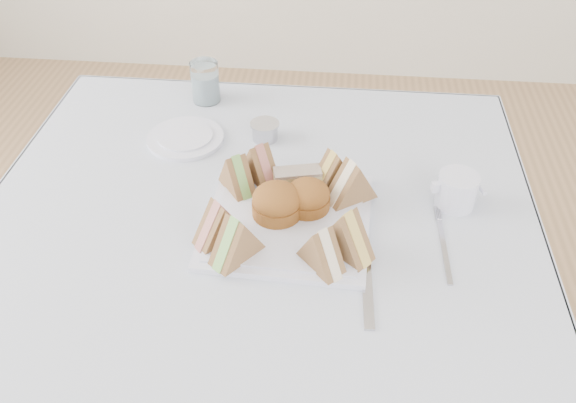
# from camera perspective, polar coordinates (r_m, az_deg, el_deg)

# --- Properties ---
(table) EXTENTS (0.90, 0.90, 0.74)m
(table) POSITION_cam_1_polar(r_m,az_deg,el_deg) (1.37, -2.58, -14.09)
(table) COLOR brown
(table) RESTS_ON floor
(tablecloth) EXTENTS (1.02, 1.02, 0.01)m
(tablecloth) POSITION_cam_1_polar(r_m,az_deg,el_deg) (1.09, -3.15, -2.45)
(tablecloth) COLOR silver
(tablecloth) RESTS_ON table
(serving_plate) EXTENTS (0.30, 0.30, 0.01)m
(serving_plate) POSITION_cam_1_polar(r_m,az_deg,el_deg) (1.09, 0.00, -1.78)
(serving_plate) COLOR silver
(serving_plate) RESTS_ON tablecloth
(sandwich_fl_a) EXTENTS (0.10, 0.09, 0.08)m
(sandwich_fl_a) POSITION_cam_1_polar(r_m,az_deg,el_deg) (1.02, -6.44, -1.81)
(sandwich_fl_a) COLOR brown
(sandwich_fl_a) RESTS_ON serving_plate
(sandwich_fl_b) EXTENTS (0.09, 0.10, 0.08)m
(sandwich_fl_b) POSITION_cam_1_polar(r_m,az_deg,el_deg) (0.99, -4.87, -3.37)
(sandwich_fl_b) COLOR brown
(sandwich_fl_b) RESTS_ON serving_plate
(sandwich_fr_a) EXTENTS (0.10, 0.10, 0.09)m
(sandwich_fr_a) POSITION_cam_1_polar(r_m,az_deg,el_deg) (1.00, 5.47, -2.86)
(sandwich_fr_a) COLOR brown
(sandwich_fr_a) RESTS_ON serving_plate
(sandwich_fr_b) EXTENTS (0.09, 0.09, 0.08)m
(sandwich_fr_b) POSITION_cam_1_polar(r_m,az_deg,el_deg) (0.97, 3.17, -4.30)
(sandwich_fr_b) COLOR brown
(sandwich_fr_b) RESTS_ON serving_plate
(sandwich_bl_a) EXTENTS (0.08, 0.09, 0.08)m
(sandwich_bl_a) POSITION_cam_1_polar(r_m,az_deg,el_deg) (1.13, -4.83, 2.73)
(sandwich_bl_a) COLOR brown
(sandwich_bl_a) RESTS_ON serving_plate
(sandwich_bl_b) EXTENTS (0.09, 0.09, 0.08)m
(sandwich_bl_b) POSITION_cam_1_polar(r_m,az_deg,el_deg) (1.15, -2.68, 3.72)
(sandwich_bl_b) COLOR brown
(sandwich_bl_b) RESTS_ON serving_plate
(sandwich_br_a) EXTENTS (0.10, 0.09, 0.08)m
(sandwich_br_a) POSITION_cam_1_polar(r_m,az_deg,el_deg) (1.10, 5.97, 1.96)
(sandwich_br_a) COLOR brown
(sandwich_br_a) RESTS_ON serving_plate
(sandwich_br_b) EXTENTS (0.09, 0.08, 0.08)m
(sandwich_br_b) POSITION_cam_1_polar(r_m,az_deg,el_deg) (1.14, 4.23, 3.08)
(sandwich_br_b) COLOR brown
(sandwich_br_b) RESTS_ON serving_plate
(scone_left) EXTENTS (0.10, 0.10, 0.06)m
(scone_left) POSITION_cam_1_polar(r_m,az_deg,el_deg) (1.07, -1.05, -0.05)
(scone_left) COLOR brown
(scone_left) RESTS_ON serving_plate
(scone_right) EXTENTS (0.10, 0.10, 0.05)m
(scone_right) POSITION_cam_1_polar(r_m,az_deg,el_deg) (1.09, 1.85, 0.45)
(scone_right) COLOR brown
(scone_right) RESTS_ON serving_plate
(pastry_slice) EXTENTS (0.09, 0.05, 0.04)m
(pastry_slice) POSITION_cam_1_polar(r_m,az_deg,el_deg) (1.14, 0.88, 2.11)
(pastry_slice) COLOR #CAC27C
(pastry_slice) RESTS_ON serving_plate
(side_plate) EXTENTS (0.21, 0.21, 0.01)m
(side_plate) POSITION_cam_1_polar(r_m,az_deg,el_deg) (1.32, -9.57, 5.86)
(side_plate) COLOR silver
(side_plate) RESTS_ON tablecloth
(water_glass) EXTENTS (0.08, 0.08, 0.09)m
(water_glass) POSITION_cam_1_polar(r_m,az_deg,el_deg) (1.43, -7.75, 11.03)
(water_glass) COLOR white
(water_glass) RESTS_ON tablecloth
(tea_strainer) EXTENTS (0.08, 0.08, 0.03)m
(tea_strainer) POSITION_cam_1_polar(r_m,az_deg,el_deg) (1.30, -2.17, 6.54)
(tea_strainer) COLOR #B2B1B9
(tea_strainer) RESTS_ON tablecloth
(knife) EXTENTS (0.02, 0.21, 0.00)m
(knife) POSITION_cam_1_polar(r_m,az_deg,el_deg) (1.00, 7.38, -7.20)
(knife) COLOR #B2B1B9
(knife) RESTS_ON tablecloth
(fork) EXTENTS (0.01, 0.16, 0.00)m
(fork) POSITION_cam_1_polar(r_m,az_deg,el_deg) (1.07, 14.42, -4.47)
(fork) COLOR #B2B1B9
(fork) RESTS_ON tablecloth
(creamer_jug) EXTENTS (0.09, 0.09, 0.06)m
(creamer_jug) POSITION_cam_1_polar(r_m,az_deg,el_deg) (1.15, 15.51, 1.02)
(creamer_jug) COLOR silver
(creamer_jug) RESTS_ON tablecloth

